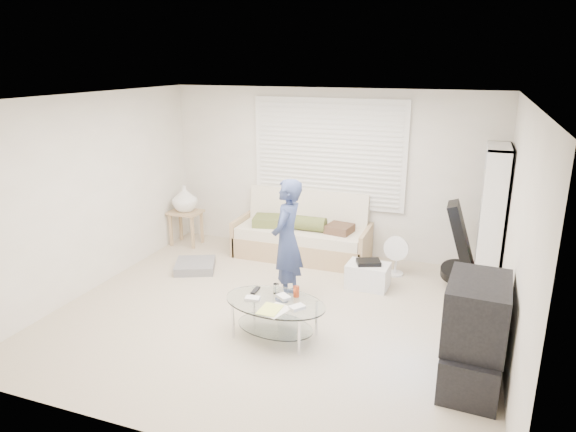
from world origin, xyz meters
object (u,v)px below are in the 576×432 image
at_px(bookshelf, 491,219).
at_px(futon_sofa, 302,236).
at_px(tv_unit, 474,335).
at_px(coffee_table, 275,308).

bearing_deg(bookshelf, futon_sofa, 175.69).
relative_size(tv_unit, coffee_table, 0.85).
xyz_separation_m(bookshelf, coffee_table, (-2.12, -2.17, -0.60)).
height_order(bookshelf, coffee_table, bookshelf).
relative_size(futon_sofa, coffee_table, 1.68).
distance_m(bookshelf, coffee_table, 3.09).
bearing_deg(bookshelf, tv_unit, -93.09).
bearing_deg(coffee_table, bookshelf, 45.66).
bearing_deg(tv_unit, futon_sofa, 134.63).
bearing_deg(coffee_table, futon_sofa, 101.67).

